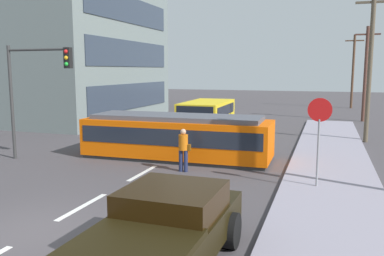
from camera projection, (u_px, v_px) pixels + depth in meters
name	position (u px, v px, depth m)	size (l,w,h in m)	color
ground_plane	(179.00, 153.00, 19.04)	(120.00, 120.00, 0.00)	#464145
sidewalk_curb_right	(331.00, 188.00, 13.13)	(3.20, 36.00, 0.14)	gray
lane_stripe_1	(82.00, 206.00, 11.54)	(0.16, 2.40, 0.01)	silver
lane_stripe_2	(143.00, 173.00, 15.29)	(0.16, 2.40, 0.01)	silver
lane_stripe_3	(208.00, 137.00, 23.59)	(0.16, 2.40, 0.01)	silver
lane_stripe_4	(231.00, 124.00, 29.21)	(0.16, 2.40, 0.01)	silver
streetcar_tram	(177.00, 136.00, 17.72)	(8.31, 2.68, 1.94)	#EE5805
city_bus	(207.00, 114.00, 25.83)	(2.63, 5.45, 1.90)	yellow
pedestrian_crossing	(183.00, 148.00, 15.40)	(0.46, 0.36, 1.67)	#1F2749
pickup_truck_parked	(163.00, 232.00, 7.73)	(2.34, 5.03, 1.55)	black
stop_sign	(319.00, 124.00, 12.83)	(0.76, 0.07, 2.88)	gray
traffic_light_mast	(34.00, 80.00, 16.92)	(3.20, 0.33, 4.94)	#333333
utility_pole_mid	(370.00, 65.00, 21.32)	(1.80, 0.24, 8.01)	brown
utility_pole_far	(365.00, 72.00, 30.21)	(1.80, 0.24, 7.13)	#53332A
utility_pole_distant	(353.00, 70.00, 40.83)	(1.80, 0.24, 7.44)	brown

